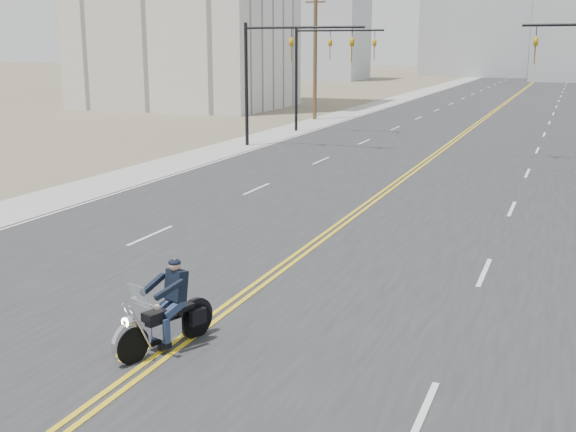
# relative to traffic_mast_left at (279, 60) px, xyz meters

# --- Properties ---
(road) EXTENTS (20.00, 200.00, 0.01)m
(road) POSITION_rel_traffic_mast_left_xyz_m (8.98, 38.00, -4.93)
(road) COLOR #303033
(road) RESTS_ON ground
(sidewalk_left) EXTENTS (3.00, 200.00, 0.01)m
(sidewalk_left) POSITION_rel_traffic_mast_left_xyz_m (-2.52, 38.00, -4.93)
(sidewalk_left) COLOR #A5A5A0
(sidewalk_left) RESTS_ON ground
(traffic_mast_left) EXTENTS (7.10, 0.26, 7.00)m
(traffic_mast_left) POSITION_rel_traffic_mast_left_xyz_m (0.00, 0.00, 0.00)
(traffic_mast_left) COLOR black
(traffic_mast_left) RESTS_ON ground
(traffic_mast_far) EXTENTS (6.10, 0.26, 7.00)m
(traffic_mast_far) POSITION_rel_traffic_mast_left_xyz_m (-0.33, 8.00, -0.06)
(traffic_mast_far) COLOR black
(traffic_mast_far) RESTS_ON ground
(utility_pole_left) EXTENTS (2.20, 0.30, 10.50)m
(utility_pole_left) POSITION_rel_traffic_mast_left_xyz_m (-3.52, 16.00, 0.54)
(utility_pole_left) COLOR brown
(utility_pole_left) RESTS_ON ground
(haze_bldg_a) EXTENTS (14.00, 12.00, 22.00)m
(haze_bldg_a) POSITION_rel_traffic_mast_left_xyz_m (-26.02, 83.00, 6.06)
(haze_bldg_a) COLOR #B7BCC6
(haze_bldg_a) RESTS_ON ground
(haze_bldg_d) EXTENTS (20.00, 15.00, 26.00)m
(haze_bldg_d) POSITION_rel_traffic_mast_left_xyz_m (-3.02, 108.00, 8.06)
(haze_bldg_d) COLOR #ADB2B7
(haze_bldg_d) RESTS_ON ground
(haze_bldg_f) EXTENTS (12.00, 12.00, 16.00)m
(haze_bldg_f) POSITION_rel_traffic_mast_left_xyz_m (-41.02, 98.00, 3.06)
(haze_bldg_f) COLOR #ADB2B7
(haze_bldg_f) RESTS_ON ground
(motorcyclist) EXTENTS (1.62, 2.44, 1.76)m
(motorcyclist) POSITION_rel_traffic_mast_left_xyz_m (8.86, -27.20, -4.06)
(motorcyclist) COLOR black
(motorcyclist) RESTS_ON ground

